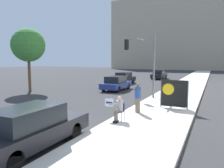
{
  "coord_description": "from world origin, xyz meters",
  "views": [
    {
      "loc": [
        6.31,
        -7.59,
        3.12
      ],
      "look_at": [
        -0.06,
        6.0,
        1.48
      ],
      "focal_mm": 35.0,
      "sensor_mm": 36.0,
      "label": 1
    }
  ],
  "objects_px": {
    "seated_protester": "(118,108)",
    "car_on_road_nearest": "(116,83)",
    "protest_banner": "(174,93)",
    "parked_car_curbside": "(31,128)",
    "traffic_light_pole": "(143,56)",
    "street_tree_near_curb": "(28,45)",
    "jogger_on_sidewalk": "(138,97)",
    "car_on_road_midblock": "(124,78)",
    "car_on_road_distant": "(159,74)"
  },
  "relations": [
    {
      "from": "seated_protester",
      "to": "car_on_road_distant",
      "type": "relative_size",
      "value": 0.26
    },
    {
      "from": "car_on_road_midblock",
      "to": "parked_car_curbside",
      "type": "bearing_deg",
      "value": -76.55
    },
    {
      "from": "street_tree_near_curb",
      "to": "car_on_road_distant",
      "type": "bearing_deg",
      "value": 66.71
    },
    {
      "from": "seated_protester",
      "to": "car_on_road_nearest",
      "type": "bearing_deg",
      "value": 109.84
    },
    {
      "from": "traffic_light_pole",
      "to": "car_on_road_nearest",
      "type": "bearing_deg",
      "value": 136.88
    },
    {
      "from": "protest_banner",
      "to": "car_on_road_midblock",
      "type": "distance_m",
      "value": 15.75
    },
    {
      "from": "car_on_road_distant",
      "to": "jogger_on_sidewalk",
      "type": "bearing_deg",
      "value": -79.74
    },
    {
      "from": "seated_protester",
      "to": "street_tree_near_curb",
      "type": "xyz_separation_m",
      "value": [
        -12.69,
        6.72,
        3.79
      ]
    },
    {
      "from": "jogger_on_sidewalk",
      "to": "car_on_road_midblock",
      "type": "bearing_deg",
      "value": -102.56
    },
    {
      "from": "parked_car_curbside",
      "to": "car_on_road_midblock",
      "type": "distance_m",
      "value": 21.94
    },
    {
      "from": "protest_banner",
      "to": "car_on_road_midblock",
      "type": "xyz_separation_m",
      "value": [
        -8.61,
        13.18,
        -0.33
      ]
    },
    {
      "from": "parked_car_curbside",
      "to": "car_on_road_nearest",
      "type": "distance_m",
      "value": 15.51
    },
    {
      "from": "parked_car_curbside",
      "to": "car_on_road_distant",
      "type": "distance_m",
      "value": 30.81
    },
    {
      "from": "protest_banner",
      "to": "jogger_on_sidewalk",
      "type": "bearing_deg",
      "value": -130.25
    },
    {
      "from": "seated_protester",
      "to": "jogger_on_sidewalk",
      "type": "bearing_deg",
      "value": 77.11
    },
    {
      "from": "jogger_on_sidewalk",
      "to": "protest_banner",
      "type": "distance_m",
      "value": 2.58
    },
    {
      "from": "jogger_on_sidewalk",
      "to": "parked_car_curbside",
      "type": "relative_size",
      "value": 0.36
    },
    {
      "from": "parked_car_curbside",
      "to": "car_on_road_nearest",
      "type": "relative_size",
      "value": 1.11
    },
    {
      "from": "car_on_road_midblock",
      "to": "car_on_road_distant",
      "type": "distance_m",
      "value": 9.69
    },
    {
      "from": "car_on_road_nearest",
      "to": "car_on_road_distant",
      "type": "xyz_separation_m",
      "value": [
        0.9,
        15.59,
        0.03
      ]
    },
    {
      "from": "traffic_light_pole",
      "to": "car_on_road_distant",
      "type": "height_order",
      "value": "traffic_light_pole"
    },
    {
      "from": "protest_banner",
      "to": "car_on_road_distant",
      "type": "relative_size",
      "value": 0.38
    },
    {
      "from": "jogger_on_sidewalk",
      "to": "car_on_road_nearest",
      "type": "bearing_deg",
      "value": -96.3
    },
    {
      "from": "protest_banner",
      "to": "car_on_road_nearest",
      "type": "xyz_separation_m",
      "value": [
        -7.0,
        6.95,
        -0.35
      ]
    },
    {
      "from": "car_on_road_distant",
      "to": "protest_banner",
      "type": "bearing_deg",
      "value": -74.85
    },
    {
      "from": "car_on_road_distant",
      "to": "street_tree_near_curb",
      "type": "distance_m",
      "value": 21.97
    },
    {
      "from": "parked_car_curbside",
      "to": "car_on_road_distant",
      "type": "height_order",
      "value": "car_on_road_distant"
    },
    {
      "from": "car_on_road_midblock",
      "to": "jogger_on_sidewalk",
      "type": "bearing_deg",
      "value": -65.38
    },
    {
      "from": "protest_banner",
      "to": "parked_car_curbside",
      "type": "height_order",
      "value": "protest_banner"
    },
    {
      "from": "jogger_on_sidewalk",
      "to": "car_on_road_distant",
      "type": "distance_m",
      "value": 24.91
    },
    {
      "from": "traffic_light_pole",
      "to": "parked_car_curbside",
      "type": "relative_size",
      "value": 1.04
    },
    {
      "from": "protest_banner",
      "to": "seated_protester",
      "type": "bearing_deg",
      "value": -115.89
    },
    {
      "from": "protest_banner",
      "to": "traffic_light_pole",
      "type": "distance_m",
      "value": 5.03
    },
    {
      "from": "jogger_on_sidewalk",
      "to": "street_tree_near_curb",
      "type": "xyz_separation_m",
      "value": [
        -12.99,
        4.64,
        3.58
      ]
    },
    {
      "from": "car_on_road_nearest",
      "to": "traffic_light_pole",
      "type": "bearing_deg",
      "value": -43.12
    },
    {
      "from": "protest_banner",
      "to": "car_on_road_nearest",
      "type": "relative_size",
      "value": 0.41
    },
    {
      "from": "jogger_on_sidewalk",
      "to": "parked_car_curbside",
      "type": "xyz_separation_m",
      "value": [
        -1.84,
        -6.19,
        -0.26
      ]
    },
    {
      "from": "car_on_road_nearest",
      "to": "parked_car_curbside",
      "type": "bearing_deg",
      "value": -76.98
    },
    {
      "from": "street_tree_near_curb",
      "to": "protest_banner",
      "type": "bearing_deg",
      "value": -10.32
    },
    {
      "from": "car_on_road_midblock",
      "to": "car_on_road_distant",
      "type": "bearing_deg",
      "value": 75.01
    },
    {
      "from": "jogger_on_sidewalk",
      "to": "car_on_road_distant",
      "type": "relative_size",
      "value": 0.36
    },
    {
      "from": "car_on_road_distant",
      "to": "car_on_road_midblock",
      "type": "bearing_deg",
      "value": -104.99
    },
    {
      "from": "street_tree_near_curb",
      "to": "traffic_light_pole",
      "type": "bearing_deg",
      "value": 2.71
    },
    {
      "from": "protest_banner",
      "to": "parked_car_curbside",
      "type": "xyz_separation_m",
      "value": [
        -3.51,
        -8.16,
        -0.33
      ]
    },
    {
      "from": "traffic_light_pole",
      "to": "parked_car_curbside",
      "type": "distance_m",
      "value": 11.71
    },
    {
      "from": "seated_protester",
      "to": "parked_car_curbside",
      "type": "height_order",
      "value": "parked_car_curbside"
    },
    {
      "from": "protest_banner",
      "to": "car_on_road_distant",
      "type": "distance_m",
      "value": 23.36
    },
    {
      "from": "car_on_road_midblock",
      "to": "street_tree_near_curb",
      "type": "xyz_separation_m",
      "value": [
        -6.05,
        -10.51,
        3.84
      ]
    },
    {
      "from": "protest_banner",
      "to": "street_tree_near_curb",
      "type": "distance_m",
      "value": 15.31
    },
    {
      "from": "jogger_on_sidewalk",
      "to": "street_tree_near_curb",
      "type": "distance_m",
      "value": 14.25
    }
  ]
}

